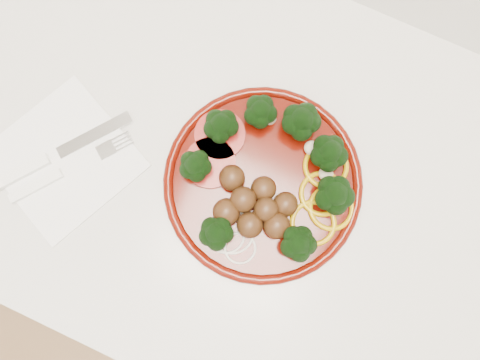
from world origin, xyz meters
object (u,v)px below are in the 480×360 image
at_px(napkin, 64,159).
at_px(knife, 44,160).
at_px(fork, 51,178).
at_px(plate, 265,181).

xyz_separation_m(napkin, knife, (-0.02, -0.01, 0.01)).
relative_size(knife, fork, 1.12).
height_order(napkin, fork, fork).
distance_m(napkin, fork, 0.03).
height_order(plate, fork, plate).
relative_size(plate, fork, 1.74).
height_order(napkin, knife, knife).
bearing_deg(knife, plate, -34.46).
height_order(knife, fork, knife).
bearing_deg(napkin, fork, -93.22).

